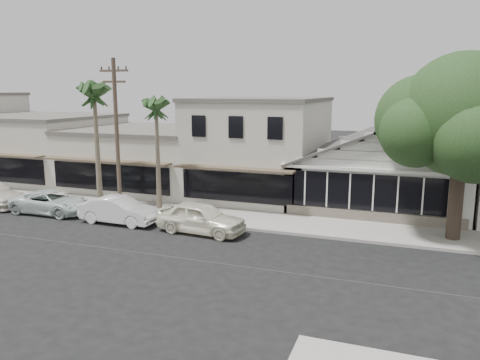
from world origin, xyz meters
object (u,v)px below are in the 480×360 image
at_px(car_1, 119,210).
at_px(shade_tree, 461,118).
at_px(car_0, 201,218).
at_px(utility_pole, 117,134).
at_px(car_2, 52,202).

height_order(car_1, shade_tree, shade_tree).
bearing_deg(car_0, shade_tree, -70.19).
bearing_deg(shade_tree, utility_pole, -174.54).
bearing_deg(utility_pole, car_1, -58.17).
distance_m(car_1, car_2, 5.02).
height_order(utility_pole, car_1, utility_pole).
distance_m(car_2, shade_tree, 22.78).
relative_size(utility_pole, car_1, 2.02).
bearing_deg(car_1, utility_pole, 32.62).
xyz_separation_m(car_0, shade_tree, (12.00, 3.19, 5.13)).
bearing_deg(car_2, utility_pole, -77.45).
bearing_deg(car_2, shade_tree, -83.80).
distance_m(car_1, shade_tree, 18.05).
relative_size(car_0, shade_tree, 0.52).
distance_m(utility_pole, car_1, 4.37).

